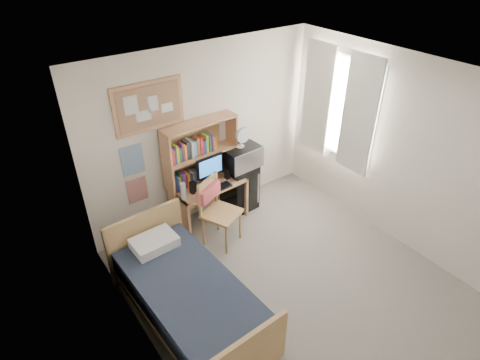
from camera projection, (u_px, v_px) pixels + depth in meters
floor at (297, 289)px, 5.00m from camera, size 3.60×4.20×0.02m
ceiling at (319, 88)px, 3.59m from camera, size 3.60×4.20×0.02m
wall_back at (204, 134)px, 5.73m from camera, size 3.60×0.04×2.60m
wall_left at (152, 278)px, 3.41m from camera, size 0.04×4.20×2.60m
wall_right at (408, 157)px, 5.18m from camera, size 0.04×4.20×2.60m
window_unit at (338, 107)px, 5.82m from camera, size 0.10×1.40×1.70m
curtain_left at (359, 116)px, 5.53m from camera, size 0.04×0.55×1.70m
curtain_right at (317, 99)px, 6.07m from camera, size 0.04×0.55×1.70m
bulletin_board at (149, 106)px, 5.00m from camera, size 0.94×0.03×0.64m
poster_wave at (132, 160)px, 5.21m from camera, size 0.30×0.01×0.42m
poster_japan at (137, 190)px, 5.46m from camera, size 0.28×0.01×0.36m
desk at (209, 202)px, 5.98m from camera, size 1.10×0.60×0.67m
desk_chair at (222, 213)px, 5.48m from camera, size 0.67×0.67×1.01m
mini_fridge at (240, 186)px, 6.26m from camera, size 0.47×0.47×0.77m
bed at (189, 300)px, 4.51m from camera, size 1.06×2.01×0.54m
hutch at (201, 152)px, 5.64m from camera, size 1.14×0.35×0.92m
monitor at (210, 172)px, 5.63m from camera, size 0.43×0.06×0.46m
keyboard at (217, 189)px, 5.66m from camera, size 0.47×0.17×0.02m
speaker_left at (193, 188)px, 5.55m from camera, size 0.08×0.08×0.18m
speaker_right at (227, 174)px, 5.87m from camera, size 0.07×0.07×0.17m
water_bottle at (183, 191)px, 5.41m from camera, size 0.08×0.08×0.25m
hoodie at (209, 192)px, 5.42m from camera, size 0.43×0.29×0.20m
microwave at (240, 156)px, 5.96m from camera, size 0.57×0.44×0.32m
desk_fan at (240, 138)px, 5.79m from camera, size 0.25×0.25×0.29m
pillow at (154, 242)px, 4.83m from camera, size 0.54×0.39×0.13m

